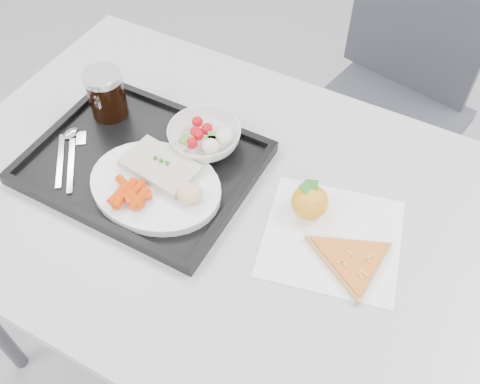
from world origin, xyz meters
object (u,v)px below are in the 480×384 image
dinner_plate (156,186)px  tangerine (310,202)px  table (228,219)px  cola_glass (106,93)px  tray (143,164)px  salad_bowl (205,137)px  chair (395,84)px  pizza_slice (352,260)px

dinner_plate → tangerine: 0.30m
table → cola_glass: 0.38m
table → tray: size_ratio=2.67×
salad_bowl → tangerine: size_ratio=2.03×
table → dinner_plate: bearing=-157.0°
table → tray: (-0.19, -0.01, 0.08)m
chair → dinner_plate: bearing=-108.4°
table → pizza_slice: pizza_slice is taller
tray → pizza_slice: tray is taller
salad_bowl → table: bearing=-41.2°
table → pizza_slice: size_ratio=5.89×
chair → salad_bowl: (-0.25, -0.67, 0.25)m
table → pizza_slice: (0.27, -0.02, 0.08)m
salad_bowl → tray: bearing=-130.8°
chair → tangerine: (0.01, -0.72, 0.25)m
cola_glass → tangerine: cola_glass is taller
dinner_plate → tangerine: size_ratio=3.61×
chair → salad_bowl: size_ratio=6.11×
chair → pizza_slice: bearing=-80.9°
chair → tray: size_ratio=2.07×
table → tray: 0.21m
tangerine → pizza_slice: 0.13m
tangerine → pizza_slice: (0.11, -0.07, -0.02)m
tray → dinner_plate: size_ratio=1.67×
chair → tangerine: size_ratio=12.43×
tray → dinner_plate: 0.08m
chair → tangerine: 0.76m
chair → tangerine: chair is taller
tray → cola_glass: 0.18m
tray → tangerine: 0.35m
dinner_plate → cola_glass: 0.26m
cola_glass → pizza_slice: size_ratio=0.53×
table → tangerine: tangerine is taller
tray → tangerine: size_ratio=6.02×
tray → salad_bowl: (0.09, 0.10, 0.03)m
dinner_plate → salad_bowl: (0.02, 0.15, 0.01)m
chair → salad_bowl: chair is taller
salad_bowl → tangerine: (0.26, -0.05, -0.00)m
chair → dinner_plate: chair is taller
dinner_plate → cola_glass: size_ratio=2.50×
tray → pizza_slice: 0.46m
cola_glass → chair: bearing=54.7°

